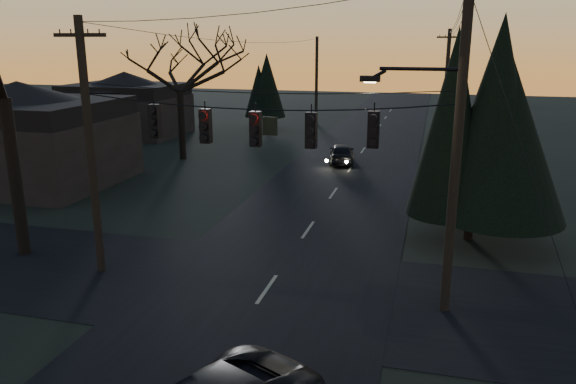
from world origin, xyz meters
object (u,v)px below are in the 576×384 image
(sedan_oncoming_a, at_px, (342,153))
(utility_pole_far_r, at_px, (442,144))
(evergreen_right, at_px, (477,131))
(utility_pole_left, at_px, (102,271))
(utility_pole_right, at_px, (444,310))
(utility_pole_far_l, at_px, (316,124))

(sedan_oncoming_a, bearing_deg, utility_pole_far_r, -135.44)
(evergreen_right, distance_m, sedan_oncoming_a, 15.19)
(utility_pole_far_r, bearing_deg, utility_pole_left, -112.33)
(utility_pole_right, bearing_deg, utility_pole_far_l, 107.72)
(utility_pole_right, height_order, utility_pole_far_l, utility_pole_right)
(utility_pole_far_r, distance_m, evergreen_right, 21.87)
(utility_pole_left, xyz_separation_m, utility_pole_far_r, (11.50, 28.00, 0.00))
(utility_pole_left, height_order, utility_pole_far_r, same)
(utility_pole_far_l, xyz_separation_m, sedan_oncoming_a, (5.20, -16.59, 0.65))
(utility_pole_left, bearing_deg, evergreen_right, 27.90)
(utility_pole_far_r, bearing_deg, utility_pole_far_l, 145.18)
(utility_pole_right, bearing_deg, sedan_oncoming_a, 107.98)
(utility_pole_far_l, height_order, sedan_oncoming_a, utility_pole_far_l)
(utility_pole_right, distance_m, evergreen_right, 7.98)
(utility_pole_right, xyz_separation_m, utility_pole_far_l, (-11.50, 36.00, 0.00))
(evergreen_right, bearing_deg, utility_pole_right, -98.32)
(utility_pole_left, relative_size, evergreen_right, 1.12)
(utility_pole_right, relative_size, utility_pole_far_l, 1.25)
(utility_pole_far_r, relative_size, sedan_oncoming_a, 2.24)
(utility_pole_right, xyz_separation_m, evergreen_right, (0.96, 6.60, 4.39))
(utility_pole_right, bearing_deg, utility_pole_left, 180.00)
(utility_pole_right, distance_m, utility_pole_far_l, 37.79)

